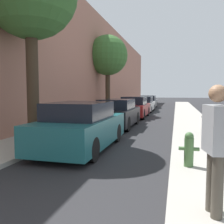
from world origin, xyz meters
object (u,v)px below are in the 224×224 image
at_px(parked_car_teal, 81,127).
at_px(parked_car_white, 143,104).
at_px(parked_car_black, 117,114).
at_px(fire_hydrant, 189,149).
at_px(parked_car_grey, 148,102).
at_px(street_tree_far, 108,56).
at_px(parked_car_red, 135,108).
at_px(bicycle, 206,125).
at_px(pedestrian, 216,143).

distance_m(parked_car_teal, parked_car_white, 15.11).
bearing_deg(parked_car_black, fire_hydrant, -63.58).
xyz_separation_m(parked_car_teal, parked_car_grey, (-0.15, 20.25, -0.05)).
relative_size(parked_car_white, street_tree_far, 0.70).
bearing_deg(parked_car_black, parked_car_white, 89.96).
relative_size(parked_car_red, parked_car_white, 1.01).
height_order(parked_car_red, parked_car_grey, parked_car_red).
height_order(parked_car_teal, bicycle, parked_car_teal).
xyz_separation_m(parked_car_black, fire_hydrant, (3.18, -6.40, -0.16)).
bearing_deg(parked_car_black, street_tree_far, 109.87).
relative_size(parked_car_grey, street_tree_far, 0.68).
bearing_deg(parked_car_white, bicycle, -71.28).
height_order(parked_car_black, parked_car_white, parked_car_black).
height_order(parked_car_white, parked_car_grey, parked_car_grey).
distance_m(parked_car_red, pedestrian, 13.93).
bearing_deg(parked_car_grey, street_tree_far, -103.19).
bearing_deg(parked_car_grey, bicycle, -76.27).
height_order(parked_car_white, pedestrian, pedestrian).
distance_m(parked_car_red, parked_car_white, 5.23).
relative_size(pedestrian, bicycle, 1.05).
bearing_deg(pedestrian, parked_car_teal, -148.20).
bearing_deg(parked_car_teal, fire_hydrant, -24.51).
bearing_deg(bicycle, parked_car_black, 168.09).
bearing_deg(street_tree_far, pedestrian, -69.08).
bearing_deg(parked_car_teal, pedestrian, -46.97).
distance_m(parked_car_grey, pedestrian, 24.14).
bearing_deg(parked_car_teal, parked_car_red, 89.73).
height_order(parked_car_red, fire_hydrant, parked_car_red).
xyz_separation_m(parked_car_teal, pedestrian, (3.38, -3.63, 0.41)).
xyz_separation_m(parked_car_red, parked_car_white, (-0.07, 5.22, -0.04)).
height_order(parked_car_teal, parked_car_red, parked_car_teal).
bearing_deg(street_tree_far, bicycle, -51.74).
relative_size(parked_car_white, fire_hydrant, 5.36).
bearing_deg(parked_car_black, parked_car_grey, 90.45).
height_order(parked_car_grey, pedestrian, pedestrian).
height_order(parked_car_black, fire_hydrant, parked_car_black).
relative_size(street_tree_far, fire_hydrant, 7.66).
xyz_separation_m(parked_car_white, street_tree_far, (-2.25, -3.93, 3.87)).
distance_m(parked_car_black, parked_car_grey, 15.28).
height_order(parked_car_teal, street_tree_far, street_tree_far).
relative_size(parked_car_teal, street_tree_far, 0.71).
relative_size(parked_car_grey, pedestrian, 2.30).
height_order(parked_car_black, parked_car_red, parked_car_red).
distance_m(parked_car_grey, street_tree_far, 10.08).
distance_m(parked_car_white, street_tree_far, 5.96).
height_order(parked_car_grey, street_tree_far, street_tree_far).
bearing_deg(parked_car_red, parked_car_black, -90.87).
relative_size(parked_car_grey, bicycle, 2.41).
bearing_deg(parked_car_grey, parked_car_teal, -89.58).
bearing_deg(parked_car_grey, parked_car_black, -89.55).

